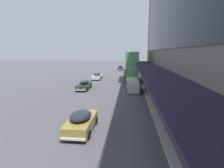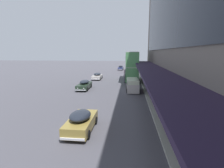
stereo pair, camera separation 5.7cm
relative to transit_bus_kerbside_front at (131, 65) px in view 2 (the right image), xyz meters
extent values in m
cube|color=#539B5B|center=(0.00, 0.00, -1.57)|extent=(2.73, 9.96, 2.79)
cube|color=black|center=(0.00, 0.00, -1.23)|extent=(2.75, 9.17, 1.23)
cube|color=silver|center=(0.00, 0.00, -0.12)|extent=(2.63, 9.95, 0.12)
cube|color=#539B5B|center=(0.00, 0.00, 1.32)|extent=(2.73, 9.96, 2.79)
cube|color=black|center=(0.00, 0.00, 1.66)|extent=(2.75, 9.17, 1.23)
cube|color=silver|center=(0.00, 0.00, 2.77)|extent=(2.63, 9.95, 0.12)
cube|color=black|center=(-0.13, 4.98, 2.47)|extent=(1.24, 0.09, 0.36)
cylinder|color=black|center=(-1.33, 3.33, -2.81)|extent=(0.28, 1.01, 1.00)
cylinder|color=black|center=(1.15, 3.39, -2.81)|extent=(0.28, 1.01, 1.00)
cylinder|color=black|center=(-1.16, -3.10, -2.81)|extent=(0.28, 1.01, 1.00)
cylinder|color=black|center=(1.32, -3.04, -2.81)|extent=(0.28, 1.01, 1.00)
cube|color=#A9262A|center=(-0.08, 18.14, -1.65)|extent=(2.78, 9.86, 2.62)
cube|color=black|center=(-0.08, 18.14, -1.34)|extent=(2.81, 9.07, 1.15)
cube|color=silver|center=(-0.08, 18.14, -0.29)|extent=(2.68, 9.85, 0.12)
cube|color=black|center=(-0.18, 23.08, -0.59)|extent=(1.29, 0.09, 0.36)
cylinder|color=black|center=(-1.44, 21.45, -2.81)|extent=(0.27, 1.00, 1.00)
cylinder|color=black|center=(1.14, 21.50, -2.81)|extent=(0.27, 1.00, 1.00)
cylinder|color=black|center=(-1.31, 15.08, -2.81)|extent=(0.27, 1.00, 1.00)
cylinder|color=black|center=(1.27, 15.13, -2.81)|extent=(0.27, 1.00, 1.00)
cube|color=beige|center=(-7.62, 1.03, -2.74)|extent=(1.93, 4.65, 0.70)
ellipsoid|color=#1E232D|center=(-7.63, 1.26, -2.13)|extent=(1.66, 2.57, 0.56)
cube|color=silver|center=(-7.56, -1.32, -2.94)|extent=(1.72, 0.16, 0.14)
cube|color=silver|center=(-7.68, 3.39, -2.94)|extent=(1.72, 0.16, 0.14)
sphere|color=silver|center=(-7.07, -1.28, -2.69)|extent=(0.18, 0.18, 0.18)
sphere|color=silver|center=(-8.06, -1.30, -2.69)|extent=(0.18, 0.18, 0.18)
cylinder|color=black|center=(-6.68, -0.37, -2.99)|extent=(0.16, 0.64, 0.64)
cylinder|color=black|center=(-8.49, -0.42, -2.99)|extent=(0.16, 0.64, 0.64)
cylinder|color=black|center=(-6.75, 2.48, -2.99)|extent=(0.16, 0.64, 0.64)
cylinder|color=black|center=(-8.56, 2.44, -2.99)|extent=(0.16, 0.64, 0.64)
cube|color=olive|center=(-3.99, -25.00, -2.70)|extent=(1.81, 4.21, 0.79)
ellipsoid|color=#1E232D|center=(-3.99, -25.21, -2.01)|extent=(1.58, 2.32, 0.65)
cube|color=silver|center=(-3.97, -22.85, -2.94)|extent=(1.69, 0.13, 0.14)
cube|color=silver|center=(-4.01, -27.15, -2.94)|extent=(1.69, 0.13, 0.14)
sphere|color=silver|center=(-4.46, -22.87, -2.65)|extent=(0.18, 0.18, 0.18)
sphere|color=silver|center=(-3.48, -22.88, -2.65)|extent=(0.18, 0.18, 0.18)
cylinder|color=black|center=(-4.87, -23.69, -2.99)|extent=(0.14, 0.64, 0.64)
cylinder|color=black|center=(-3.09, -23.70, -2.99)|extent=(0.14, 0.64, 0.64)
cylinder|color=black|center=(-4.89, -26.29, -2.99)|extent=(0.14, 0.64, 0.64)
cylinder|color=black|center=(-3.11, -26.31, -2.99)|extent=(0.14, 0.64, 0.64)
cube|color=#1E2F20|center=(-7.76, -9.81, -2.74)|extent=(1.84, 4.84, 0.71)
ellipsoid|color=#1E232D|center=(-7.76, -9.57, -2.10)|extent=(1.58, 2.68, 0.62)
cube|color=silver|center=(-7.69, -12.26, -2.94)|extent=(1.63, 0.16, 0.14)
cube|color=silver|center=(-7.82, -7.37, -2.94)|extent=(1.63, 0.16, 0.14)
sphere|color=silver|center=(-7.22, -12.22, -2.69)|extent=(0.18, 0.18, 0.18)
sphere|color=silver|center=(-8.17, -12.24, -2.69)|extent=(0.18, 0.18, 0.18)
cylinder|color=black|center=(-6.86, -11.28, -2.99)|extent=(0.16, 0.64, 0.64)
cylinder|color=black|center=(-8.58, -11.32, -2.99)|extent=(0.16, 0.64, 0.64)
cylinder|color=black|center=(-6.94, -8.31, -2.99)|extent=(0.16, 0.64, 0.64)
cylinder|color=black|center=(-8.65, -8.35, -2.99)|extent=(0.16, 0.64, 0.64)
cube|color=navy|center=(-3.48, 22.88, -2.72)|extent=(1.73, 4.09, 0.74)
ellipsoid|color=#1E232D|center=(-3.49, 22.68, -2.06)|extent=(1.49, 2.26, 0.65)
cube|color=silver|center=(-3.43, 24.95, -2.94)|extent=(1.55, 0.16, 0.14)
cube|color=silver|center=(-3.54, 20.81, -2.94)|extent=(1.55, 0.16, 0.14)
sphere|color=silver|center=(-3.88, 24.93, -2.67)|extent=(0.18, 0.18, 0.18)
sphere|color=silver|center=(-2.98, 24.91, -2.67)|extent=(0.18, 0.18, 0.18)
cylinder|color=black|center=(-4.26, 24.15, -2.99)|extent=(0.16, 0.64, 0.64)
cylinder|color=black|center=(-2.64, 24.11, -2.99)|extent=(0.16, 0.64, 0.64)
cylinder|color=black|center=(-4.33, 21.65, -2.99)|extent=(0.16, 0.64, 0.64)
cylinder|color=black|center=(-2.71, 21.60, -2.99)|extent=(0.16, 0.64, 0.64)
cube|color=beige|center=(0.15, -10.68, -2.55)|extent=(1.94, 4.37, 1.29)
cube|color=silver|center=(0.15, -10.68, -1.77)|extent=(1.90, 4.28, 0.83)
cube|color=black|center=(0.15, -10.68, -1.86)|extent=(1.96, 3.94, 0.41)
ellipsoid|color=beige|center=(0.05, -8.58, -2.41)|extent=(1.63, 0.67, 1.11)
cylinder|color=black|center=(-0.78, -9.47, -2.99)|extent=(0.19, 0.65, 0.64)
cylinder|color=black|center=(0.97, -9.40, -2.99)|extent=(0.19, 0.65, 0.64)
cylinder|color=black|center=(-0.67, -11.96, -2.99)|extent=(0.19, 0.65, 0.64)
cylinder|color=black|center=(1.07, -11.89, -2.99)|extent=(0.19, 0.65, 0.64)
cylinder|color=#322A13|center=(2.49, -24.81, -2.74)|extent=(0.16, 0.16, 0.85)
cylinder|color=#322A13|center=(2.61, -24.71, -2.74)|extent=(0.16, 0.16, 0.85)
cube|color=#322A13|center=(2.55, -24.76, -1.96)|extent=(0.46, 0.44, 0.70)
cylinder|color=#322A13|center=(2.35, -24.93, -1.93)|extent=(0.10, 0.10, 0.63)
cylinder|color=#322A13|center=(2.74, -24.59, -1.93)|extent=(0.10, 0.10, 0.63)
sphere|color=tan|center=(2.55, -24.76, -1.50)|extent=(0.22, 0.22, 0.22)
cylinder|color=black|center=(2.55, -24.76, -1.43)|extent=(0.33, 0.33, 0.02)
cylinder|color=black|center=(2.55, -24.76, -1.37)|extent=(0.21, 0.21, 0.12)
camera|label=1|loc=(-0.37, -37.49, 2.70)|focal=28.00mm
camera|label=2|loc=(-0.31, -37.49, 2.70)|focal=28.00mm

